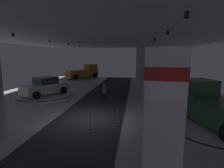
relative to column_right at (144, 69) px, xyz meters
The scene contains 17 objects.
ground 8.06m from the column_right, 119.33° to the right, with size 24.00×44.00×0.06m.
ceiling_with_spotlights 8.07m from the column_right, 119.33° to the right, with size 24.00×44.00×0.39m.
column_right is the anchor object (origin of this frame).
brand_sign_pylon 12.07m from the column_right, 89.96° to the right, with size 1.32×0.76×4.24m.
display_platform_deep_left 15.60m from the column_right, 130.26° to the left, with size 5.68×5.68×0.26m.
pickup_truck_deep_left 15.50m from the column_right, 129.08° to the left, with size 5.15×5.31×2.30m.
display_platform_mid_left 9.98m from the column_right, behind, with size 5.20×5.20×0.28m.
display_car_mid_left 9.76m from the column_right, behind, with size 3.66×4.54×1.71m.
display_platform_near_right 8.41m from the column_right, 62.15° to the right, with size 5.68×5.68×0.22m.
pickup_truck_near_right 7.83m from the column_right, 61.86° to the right, with size 4.08×5.70×2.30m.
display_platform_far_right 5.79m from the column_right, 61.08° to the left, with size 4.88×4.88×0.38m.
display_car_far_right 5.47m from the column_right, 61.28° to the left, with size 2.64×4.39×1.71m.
display_platform_deep_right 12.39m from the column_right, 79.27° to the left, with size 5.83×5.83×0.22m.
display_car_deep_right 12.22m from the column_right, 79.13° to the left, with size 4.55×3.66×1.71m.
visitor_walking_near 4.55m from the column_right, 147.16° to the right, with size 0.32×0.32×1.59m.
stanchion_a 9.07m from the column_right, 111.78° to the right, with size 0.28×0.28×1.01m.
stanchion_b 8.04m from the column_right, 103.12° to the right, with size 0.28×0.28×1.01m.
Camera 1 is at (2.90, -10.28, 4.01)m, focal length 27.55 mm.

